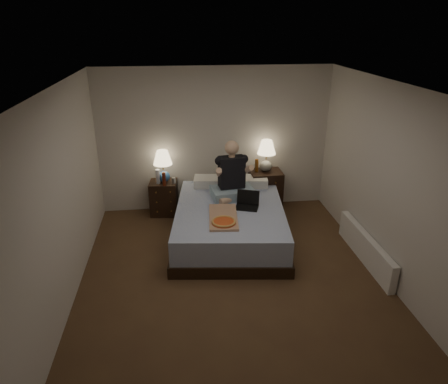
{
  "coord_description": "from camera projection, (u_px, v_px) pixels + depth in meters",
  "views": [
    {
      "loc": [
        -0.65,
        -4.43,
        3.17
      ],
      "look_at": [
        0.0,
        0.9,
        0.85
      ],
      "focal_mm": 32.0,
      "sensor_mm": 36.0,
      "label": 1
    }
  ],
  "objects": [
    {
      "name": "person",
      "position": [
        232.0,
        170.0,
        6.24
      ],
      "size": [
        0.72,
        0.6,
        0.93
      ],
      "primitive_type": null,
      "rotation": [
        0.0,
        0.0,
        0.13
      ],
      "color": "black",
      "rests_on": "bed"
    },
    {
      "name": "lamp_left",
      "position": [
        163.0,
        166.0,
        6.79
      ],
      "size": [
        0.36,
        0.36,
        0.56
      ],
      "primitive_type": null,
      "rotation": [
        0.0,
        0.0,
        0.12
      ],
      "color": "#2A5A9B",
      "rests_on": "nightstand_left"
    },
    {
      "name": "soda_can",
      "position": [
        174.0,
        180.0,
        6.81
      ],
      "size": [
        0.07,
        0.07,
        0.1
      ],
      "primitive_type": "cylinder",
      "color": "#A8A7A3",
      "rests_on": "nightstand_left"
    },
    {
      "name": "nightstand_left",
      "position": [
        164.0,
        197.0,
        7.01
      ],
      "size": [
        0.5,
        0.46,
        0.6
      ],
      "primitive_type": "cube",
      "rotation": [
        0.0,
        0.0,
        -0.1
      ],
      "color": "black",
      "rests_on": "floor"
    },
    {
      "name": "beer_bottle_left",
      "position": [
        164.0,
        179.0,
        6.7
      ],
      "size": [
        0.06,
        0.06,
        0.23
      ],
      "primitive_type": "cylinder",
      "color": "#571B0C",
      "rests_on": "nightstand_left"
    },
    {
      "name": "laptop",
      "position": [
        247.0,
        201.0,
        6.02
      ],
      "size": [
        0.41,
        0.37,
        0.24
      ],
      "primitive_type": null,
      "rotation": [
        0.0,
        0.0,
        -0.33
      ],
      "color": "black",
      "rests_on": "bed"
    },
    {
      "name": "wall_front",
      "position": [
        278.0,
        315.0,
        2.82
      ],
      "size": [
        4.0,
        0.0,
        2.5
      ],
      "primitive_type": "cube",
      "rotation": [
        -1.57,
        0.0,
        0.0
      ],
      "color": "beige",
      "rests_on": "ground"
    },
    {
      "name": "ceiling",
      "position": [
        234.0,
        86.0,
        4.38
      ],
      "size": [
        4.0,
        4.5,
        0.0
      ],
      "primitive_type": "cube",
      "rotation": [
        3.14,
        0.0,
        0.0
      ],
      "color": "white",
      "rests_on": "ground"
    },
    {
      "name": "pizza_box",
      "position": [
        224.0,
        222.0,
        5.55
      ],
      "size": [
        0.46,
        0.79,
        0.08
      ],
      "primitive_type": null,
      "rotation": [
        0.0,
        0.0,
        -0.08
      ],
      "color": "tan",
      "rests_on": "bed"
    },
    {
      "name": "beer_bottle_right",
      "position": [
        257.0,
        166.0,
        6.97
      ],
      "size": [
        0.06,
        0.06,
        0.23
      ],
      "primitive_type": "cylinder",
      "color": "#5C310D",
      "rests_on": "nightstand_right"
    },
    {
      "name": "floor",
      "position": [
        232.0,
        276.0,
        5.37
      ],
      "size": [
        4.0,
        4.5,
        0.0
      ],
      "primitive_type": "cube",
      "color": "brown",
      "rests_on": "ground"
    },
    {
      "name": "wall_right",
      "position": [
        388.0,
        183.0,
        5.09
      ],
      "size": [
        0.0,
        4.5,
        2.5
      ],
      "primitive_type": "cube",
      "rotation": [
        1.57,
        0.0,
        -1.57
      ],
      "color": "beige",
      "rests_on": "ground"
    },
    {
      "name": "lamp_right",
      "position": [
        266.0,
        156.0,
        6.94
      ],
      "size": [
        0.39,
        0.39,
        0.56
      ],
      "primitive_type": null,
      "rotation": [
        0.0,
        0.0,
        0.24
      ],
      "color": "gray",
      "rests_on": "nightstand_right"
    },
    {
      "name": "wall_back",
      "position": [
        215.0,
        140.0,
        6.92
      ],
      "size": [
        4.0,
        0.0,
        2.5
      ],
      "primitive_type": "cube",
      "rotation": [
        1.57,
        0.0,
        0.0
      ],
      "color": "beige",
      "rests_on": "ground"
    },
    {
      "name": "bed",
      "position": [
        230.0,
        223.0,
        6.21
      ],
      "size": [
        1.87,
        2.34,
        0.54
      ],
      "primitive_type": "cube",
      "rotation": [
        0.0,
        0.0,
        -0.12
      ],
      "color": "#536BA7",
      "rests_on": "floor"
    },
    {
      "name": "water_bottle",
      "position": [
        158.0,
        176.0,
        6.77
      ],
      "size": [
        0.07,
        0.07,
        0.25
      ],
      "primitive_type": "cylinder",
      "color": "silver",
      "rests_on": "nightstand_left"
    },
    {
      "name": "wall_left",
      "position": [
        63.0,
        199.0,
        4.65
      ],
      "size": [
        0.0,
        4.5,
        2.5
      ],
      "primitive_type": "cube",
      "rotation": [
        1.57,
        0.0,
        1.57
      ],
      "color": "beige",
      "rests_on": "ground"
    },
    {
      "name": "nightstand_right",
      "position": [
        265.0,
        190.0,
        7.19
      ],
      "size": [
        0.56,
        0.51,
        0.72
      ],
      "primitive_type": "cube",
      "rotation": [
        0.0,
        0.0,
        0.02
      ],
      "color": "black",
      "rests_on": "floor"
    },
    {
      "name": "radiator",
      "position": [
        365.0,
        248.0,
        5.65
      ],
      "size": [
        0.1,
        1.6,
        0.4
      ],
      "primitive_type": "cube",
      "color": "white",
      "rests_on": "floor"
    }
  ]
}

